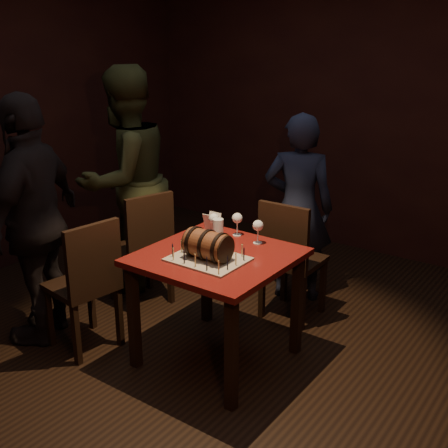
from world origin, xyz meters
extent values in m
plane|color=black|center=(0.00, 0.00, 0.00)|extent=(5.00, 5.00, 0.00)
cube|color=black|center=(0.00, 2.50, 1.40)|extent=(5.00, 0.04, 2.80)
cube|color=#540F0E|center=(0.03, 0.02, 0.73)|extent=(0.90, 0.90, 0.04)
cube|color=black|center=(-0.35, -0.36, 0.35)|extent=(0.06, 0.06, 0.71)
cube|color=black|center=(0.41, -0.36, 0.35)|extent=(0.06, 0.06, 0.71)
cube|color=black|center=(-0.35, 0.40, 0.35)|extent=(0.06, 0.06, 0.71)
cube|color=black|center=(0.41, 0.40, 0.35)|extent=(0.06, 0.06, 0.71)
cube|color=#A19382|center=(0.04, -0.09, 0.76)|extent=(0.45, 0.35, 0.01)
cylinder|color=brown|center=(0.04, -0.09, 0.85)|extent=(0.26, 0.18, 0.18)
cylinder|color=black|center=(-0.05, -0.09, 0.85)|extent=(0.02, 0.19, 0.19)
cylinder|color=black|center=(0.04, -0.09, 0.85)|extent=(0.02, 0.19, 0.19)
cylinder|color=black|center=(0.14, -0.09, 0.85)|extent=(0.02, 0.19, 0.19)
cylinder|color=black|center=(-0.09, -0.09, 0.85)|extent=(0.01, 0.17, 0.17)
cylinder|color=black|center=(0.18, -0.09, 0.85)|extent=(0.01, 0.17, 0.17)
cylinder|color=black|center=(-0.11, -0.09, 0.85)|extent=(0.04, 0.02, 0.02)
sphere|color=black|center=(-0.13, -0.09, 0.85)|extent=(0.03, 0.03, 0.03)
cylinder|color=#F2DF90|center=(-0.11, -0.23, 0.80)|extent=(0.01, 0.01, 0.08)
cylinder|color=black|center=(-0.11, -0.23, 0.85)|extent=(0.00, 0.00, 0.01)
cylinder|color=black|center=(-0.02, -0.23, 0.80)|extent=(0.01, 0.01, 0.08)
cylinder|color=black|center=(-0.02, -0.23, 0.85)|extent=(0.00, 0.00, 0.01)
cylinder|color=#F2DF90|center=(0.06, -0.23, 0.80)|extent=(0.01, 0.01, 0.08)
cylinder|color=black|center=(0.06, -0.23, 0.85)|extent=(0.00, 0.00, 0.01)
cylinder|color=black|center=(0.15, -0.23, 0.80)|extent=(0.01, 0.01, 0.08)
cylinder|color=black|center=(0.15, -0.23, 0.85)|extent=(0.00, 0.00, 0.01)
cylinder|color=#F2DF90|center=(0.23, -0.23, 0.80)|extent=(0.01, 0.01, 0.08)
cylinder|color=black|center=(0.23, -0.23, 0.85)|extent=(0.00, 0.00, 0.01)
cylinder|color=black|center=(0.24, -0.16, 0.80)|extent=(0.01, 0.01, 0.08)
cylinder|color=black|center=(0.24, -0.16, 0.85)|extent=(0.00, 0.00, 0.01)
cylinder|color=#F2DF90|center=(0.24, -0.07, 0.80)|extent=(0.01, 0.01, 0.08)
cylinder|color=black|center=(0.24, -0.07, 0.85)|extent=(0.00, 0.00, 0.01)
cylinder|color=black|center=(0.24, 0.01, 0.80)|extent=(0.01, 0.01, 0.08)
cylinder|color=black|center=(0.24, 0.01, 0.85)|extent=(0.00, 0.00, 0.01)
cylinder|color=#F2DF90|center=(0.20, 0.06, 0.80)|extent=(0.01, 0.01, 0.08)
cylinder|color=black|center=(0.20, 0.06, 0.85)|extent=(0.00, 0.00, 0.01)
cylinder|color=black|center=(0.11, 0.06, 0.80)|extent=(0.01, 0.01, 0.08)
cylinder|color=black|center=(0.11, 0.06, 0.85)|extent=(0.00, 0.00, 0.01)
cylinder|color=#F2DF90|center=(0.03, 0.06, 0.80)|extent=(0.01, 0.01, 0.08)
cylinder|color=black|center=(0.03, 0.06, 0.85)|extent=(0.00, 0.00, 0.01)
cylinder|color=black|center=(-0.06, 0.06, 0.80)|extent=(0.01, 0.01, 0.08)
cylinder|color=black|center=(-0.06, 0.06, 0.85)|extent=(0.00, 0.00, 0.01)
cylinder|color=#F2DF90|center=(-0.14, 0.06, 0.80)|extent=(0.01, 0.01, 0.08)
cylinder|color=black|center=(-0.14, 0.06, 0.85)|extent=(0.00, 0.00, 0.01)
cylinder|color=black|center=(-0.15, -0.02, 0.80)|extent=(0.01, 0.01, 0.08)
cylinder|color=black|center=(-0.15, -0.02, 0.85)|extent=(0.00, 0.00, 0.01)
cylinder|color=#F2DF90|center=(-0.15, -0.11, 0.80)|extent=(0.01, 0.01, 0.08)
cylinder|color=black|center=(-0.15, -0.11, 0.85)|extent=(0.00, 0.00, 0.01)
cylinder|color=black|center=(-0.15, -0.19, 0.80)|extent=(0.01, 0.01, 0.08)
cylinder|color=black|center=(-0.15, -0.19, 0.85)|extent=(0.00, 0.00, 0.01)
cylinder|color=silver|center=(-0.19, 0.28, 0.75)|extent=(0.06, 0.06, 0.01)
cylinder|color=silver|center=(-0.19, 0.28, 0.80)|extent=(0.01, 0.01, 0.09)
sphere|color=silver|center=(-0.19, 0.28, 0.88)|extent=(0.07, 0.07, 0.07)
sphere|color=#591114|center=(-0.19, 0.28, 0.87)|extent=(0.05, 0.05, 0.05)
cylinder|color=silver|center=(-0.06, 0.38, 0.75)|extent=(0.06, 0.06, 0.01)
cylinder|color=silver|center=(-0.06, 0.38, 0.80)|extent=(0.01, 0.01, 0.09)
sphere|color=silver|center=(-0.06, 0.38, 0.88)|extent=(0.07, 0.07, 0.07)
cylinder|color=silver|center=(0.13, 0.33, 0.75)|extent=(0.06, 0.06, 0.01)
cylinder|color=silver|center=(0.13, 0.33, 0.80)|extent=(0.01, 0.01, 0.09)
sphere|color=silver|center=(0.13, 0.33, 0.88)|extent=(0.07, 0.07, 0.07)
sphere|color=#BF594C|center=(0.13, 0.33, 0.87)|extent=(0.05, 0.05, 0.05)
cylinder|color=silver|center=(-0.11, 0.23, 0.82)|extent=(0.07, 0.07, 0.15)
cylinder|color=#9E5414|center=(-0.11, 0.23, 0.81)|extent=(0.06, 0.06, 0.11)
cylinder|color=white|center=(-0.11, 0.23, 0.87)|extent=(0.06, 0.06, 0.02)
cube|color=black|center=(0.13, 0.86, 0.45)|extent=(0.40, 0.40, 0.04)
cube|color=black|center=(0.30, 1.03, 0.21)|extent=(0.04, 0.04, 0.43)
cube|color=black|center=(-0.04, 1.03, 0.21)|extent=(0.04, 0.04, 0.43)
cube|color=black|center=(0.30, 0.69, 0.21)|extent=(0.04, 0.04, 0.43)
cube|color=black|center=(-0.04, 0.69, 0.21)|extent=(0.04, 0.04, 0.43)
cube|color=black|center=(0.13, 0.68, 0.70)|extent=(0.40, 0.04, 0.46)
cube|color=black|center=(-0.98, 0.35, 0.45)|extent=(0.50, 0.50, 0.04)
cube|color=black|center=(-1.09, 0.57, 0.21)|extent=(0.04, 0.04, 0.43)
cube|color=black|center=(-1.19, 0.24, 0.21)|extent=(0.04, 0.04, 0.43)
cube|color=black|center=(-0.76, 0.47, 0.21)|extent=(0.04, 0.04, 0.43)
cube|color=black|center=(-0.86, 0.14, 0.21)|extent=(0.04, 0.04, 0.43)
cube|color=black|center=(-0.80, 0.30, 0.70)|extent=(0.15, 0.39, 0.46)
cube|color=black|center=(-0.82, -0.38, 0.45)|extent=(0.45, 0.45, 0.04)
cube|color=black|center=(-0.96, -0.18, 0.21)|extent=(0.04, 0.04, 0.43)
cube|color=black|center=(-1.01, -0.52, 0.21)|extent=(0.04, 0.04, 0.43)
cube|color=black|center=(-0.62, -0.23, 0.21)|extent=(0.04, 0.04, 0.43)
cube|color=black|center=(-0.67, -0.57, 0.21)|extent=(0.04, 0.04, 0.43)
cube|color=black|center=(-0.64, -0.40, 0.70)|extent=(0.09, 0.40, 0.46)
imported|color=#1B2036|center=(-0.02, 1.17, 0.75)|extent=(0.64, 0.54, 1.51)
imported|color=#373A1D|center=(-1.28, 0.53, 0.92)|extent=(0.76, 0.94, 1.84)
imported|color=black|center=(-1.16, -0.44, 0.86)|extent=(0.78, 1.09, 1.72)
camera|label=1|loc=(1.98, -2.60, 2.07)|focal=45.00mm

